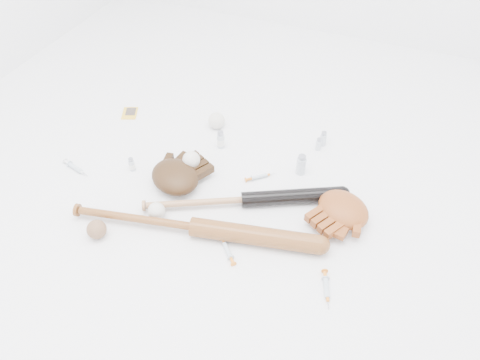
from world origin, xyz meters
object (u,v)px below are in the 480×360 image
at_px(bat_wood, 194,227).
at_px(pedestal, 192,170).
at_px(glove_dark, 175,176).
at_px(bat_dark, 244,200).

relative_size(bat_wood, pedestal, 14.22).
bearing_deg(pedestal, bat_wood, -62.30).
bearing_deg(bat_wood, glove_dark, 120.51).
xyz_separation_m(bat_dark, bat_wood, (-0.12, -0.20, 0.01)).
bearing_deg(bat_wood, bat_dark, 48.06).
bearing_deg(glove_dark, pedestal, 97.69).
relative_size(bat_dark, glove_dark, 3.23).
height_order(bat_wood, pedestal, bat_wood).
height_order(bat_dark, glove_dark, glove_dark).
bearing_deg(bat_wood, pedestal, 105.90).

